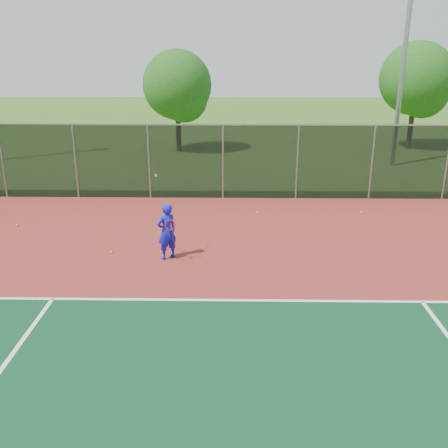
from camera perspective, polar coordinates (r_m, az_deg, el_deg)
The scene contains 11 objects.
ground at distance 10.08m, azimuth 16.54°, elevation -16.62°, with size 120.00×120.00×0.00m, color #325C1A.
court_apron at distance 11.70m, azimuth 14.02°, elevation -10.93°, with size 30.00×20.00×0.02m, color maroon.
fence_back at distance 20.45m, azimuth 8.37°, elevation 7.10°, with size 30.00×0.06×3.03m.
tennis_player at distance 14.45m, azimuth -6.56°, elevation -0.83°, with size 0.72×0.75×2.49m.
practice_ball_0 at distance 15.37m, azimuth -12.75°, elevation -3.14°, with size 0.07×0.07×0.07m, color #C5D719.
practice_ball_2 at distance 18.71m, azimuth 3.78°, elevation 1.35°, with size 0.07×0.07×0.07m, color #C5D719.
practice_ball_3 at distance 19.39m, azimuth 15.43°, elevation 1.32°, with size 0.07×0.07×0.07m, color #C5D719.
practice_ball_4 at distance 18.74m, azimuth -22.60°, elevation -0.10°, with size 0.07×0.07×0.07m, color #C5D719.
floodlight_n at distance 27.65m, azimuth 20.15°, elevation 19.64°, with size 0.90×0.40×11.51m.
tree_back_left at distance 30.24m, azimuth -5.20°, elevation 15.20°, with size 4.03×4.03×5.92m.
tree_back_mid at distance 33.12m, azimuth 21.30°, elevation 14.88°, with size 4.35×4.35×6.40m.
Camera 1 is at (-2.62, -7.85, 5.76)m, focal length 40.00 mm.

